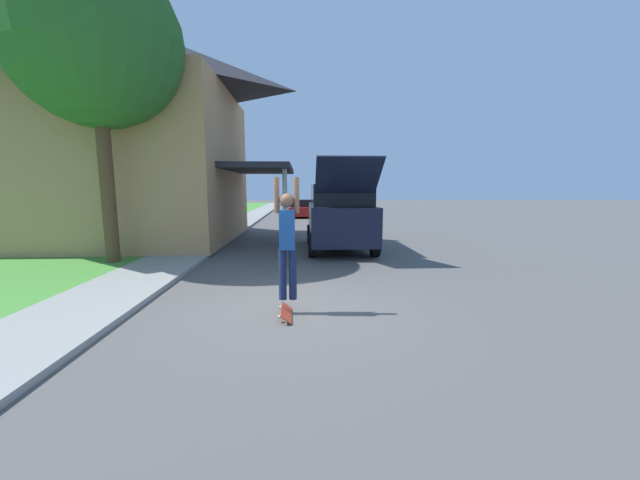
{
  "coord_description": "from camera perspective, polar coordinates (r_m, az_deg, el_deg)",
  "views": [
    {
      "loc": [
        0.21,
        -6.25,
        2.1
      ],
      "look_at": [
        0.55,
        1.17,
        1.03
      ],
      "focal_mm": 20.0,
      "sensor_mm": 36.0,
      "label": 1
    }
  ],
  "objects": [
    {
      "name": "lawn",
      "position": [
        14.89,
        -36.1,
        -1.33
      ],
      "size": [
        10.0,
        80.0,
        0.08
      ],
      "color": "#478E38",
      "rests_on": "ground_plane"
    },
    {
      "name": "suv_parked",
      "position": [
        12.32,
        3.11,
        4.08
      ],
      "size": [
        2.2,
        5.17,
        2.94
      ],
      "color": "black",
      "rests_on": "ground_plane"
    },
    {
      "name": "lawn_tree_near",
      "position": [
        11.94,
        -32.3,
        25.23
      ],
      "size": [
        4.35,
        4.35,
        7.95
      ],
      "color": "brown",
      "rests_on": "lawn"
    },
    {
      "name": "house",
      "position": [
        16.59,
        -31.95,
        15.36
      ],
      "size": [
        12.76,
        8.16,
        8.52
      ],
      "color": "tan",
      "rests_on": "lawn"
    },
    {
      "name": "skateboarder",
      "position": [
        5.88,
        -5.28,
        0.47
      ],
      "size": [
        0.41,
        0.24,
        2.03
      ],
      "color": "#192347",
      "rests_on": "ground_plane"
    },
    {
      "name": "ground_plane",
      "position": [
        6.6,
        -4.4,
        -10.37
      ],
      "size": [
        120.0,
        120.0,
        0.0
      ],
      "primitive_type": "plane",
      "color": "#54514F"
    },
    {
      "name": "car_down_street",
      "position": [
        26.88,
        -3.03,
        5.04
      ],
      "size": [
        1.91,
        4.18,
        1.31
      ],
      "color": "maroon",
      "rests_on": "ground_plane"
    },
    {
      "name": "skateboard",
      "position": [
        6.02,
        -5.43,
        -11.49
      ],
      "size": [
        0.23,
        0.8,
        0.22
      ],
      "color": "#B73D23",
      "rests_on": "ground_plane"
    },
    {
      "name": "sidewalk",
      "position": [
        12.99,
        -19.68,
        -1.35
      ],
      "size": [
        1.8,
        80.0,
        0.1
      ],
      "color": "gray",
      "rests_on": "ground_plane"
    }
  ]
}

